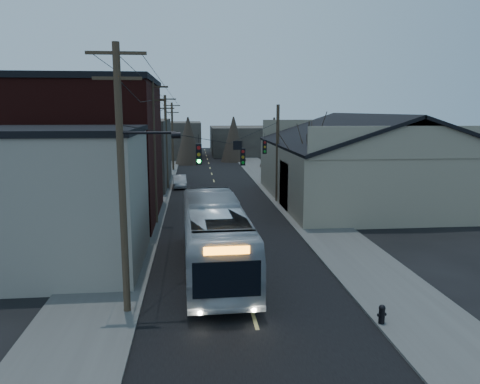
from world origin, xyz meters
name	(u,v)px	position (x,y,z in m)	size (l,w,h in m)	color
ground	(261,344)	(0.00, 0.00, 0.00)	(160.00, 160.00, 0.00)	black
road_surface	(217,193)	(0.00, 30.00, 0.01)	(9.00, 110.00, 0.02)	black
sidewalk_left	(150,194)	(-6.50, 30.00, 0.06)	(4.00, 110.00, 0.12)	#474744
sidewalk_right	(283,191)	(6.50, 30.00, 0.06)	(4.00, 110.00, 0.12)	#474744
building_clapboard	(61,201)	(-9.00, 9.00, 3.50)	(8.00, 8.00, 7.00)	gray
building_brick	(87,152)	(-10.00, 20.00, 5.00)	(10.00, 12.00, 10.00)	black
building_left_far	(126,153)	(-9.50, 36.00, 3.50)	(9.00, 14.00, 7.00)	#342D29
warehouse	(366,171)	(13.00, 25.00, 2.70)	(16.16, 20.60, 7.73)	gray
building_far_left	(171,140)	(-6.00, 65.00, 3.00)	(10.00, 12.00, 6.00)	#342D29
building_far_right	(244,141)	(7.00, 70.00, 2.50)	(12.00, 14.00, 5.00)	#342D29
bare_tree	(308,169)	(6.50, 20.00, 3.60)	(0.40, 0.40, 7.20)	black
utility_lines	(183,148)	(-3.11, 24.14, 4.95)	(11.24, 45.28, 10.50)	#382B1E
bus	(215,236)	(-1.27, 7.79, 1.77)	(2.97, 12.71, 3.54)	#A7ADB3
parked_car	(180,181)	(-3.76, 33.86, 0.64)	(1.35, 3.88, 1.28)	#96989D
fire_hydrant	(382,313)	(4.70, 0.89, 0.51)	(0.35, 0.25, 0.73)	black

